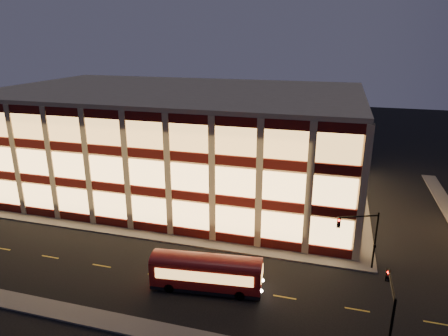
% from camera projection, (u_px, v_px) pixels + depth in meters
% --- Properties ---
extents(ground, '(200.00, 200.00, 0.00)m').
position_uv_depth(ground, '(148.00, 240.00, 44.19)').
color(ground, black).
rests_on(ground, ground).
extents(sidewalk_office_south, '(54.00, 2.00, 0.15)m').
position_uv_depth(sidewalk_office_south, '(128.00, 232.00, 45.86)').
color(sidewalk_office_south, '#514F4C').
rests_on(sidewalk_office_south, ground).
extents(sidewalk_office_east, '(2.00, 30.00, 0.15)m').
position_uv_depth(sidewalk_office_east, '(360.00, 204.00, 53.63)').
color(sidewalk_office_east, '#514F4C').
rests_on(sidewalk_office_east, ground).
extents(sidewalk_near, '(100.00, 2.00, 0.15)m').
position_uv_depth(sidewalk_near, '(75.00, 314.00, 32.30)').
color(sidewalk_near, '#514F4C').
rests_on(sidewalk_near, ground).
extents(office_building, '(50.45, 30.45, 14.50)m').
position_uv_depth(office_building, '(179.00, 139.00, 58.12)').
color(office_building, tan).
rests_on(office_building, ground).
extents(traffic_signal_far, '(3.79, 1.87, 6.00)m').
position_uv_depth(traffic_signal_far, '(362.00, 232.00, 37.28)').
color(traffic_signal_far, black).
rests_on(traffic_signal_far, ground).
extents(traffic_signal_near, '(0.32, 4.45, 6.00)m').
position_uv_depth(traffic_signal_near, '(389.00, 309.00, 26.65)').
color(traffic_signal_near, black).
rests_on(traffic_signal_near, ground).
extents(trolley_bus, '(9.98, 3.53, 3.31)m').
position_uv_depth(trolley_bus, '(206.00, 271.00, 35.15)').
color(trolley_bus, maroon).
rests_on(trolley_bus, ground).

